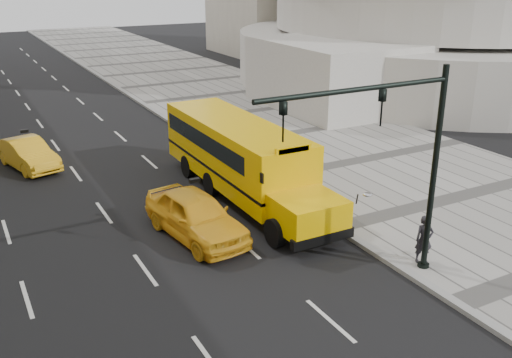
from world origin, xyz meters
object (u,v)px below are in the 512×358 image
taxi_near (196,215)px  taxi_far (28,154)px  pedestrian (424,239)px  traffic_signal (400,152)px  school_bus (239,153)px

taxi_near → taxi_far: bearing=103.3°
taxi_near → taxi_far: taxi_near is taller
pedestrian → traffic_signal: 3.56m
taxi_near → traffic_signal: size_ratio=0.75×
traffic_signal → taxi_far: bearing=116.3°
school_bus → traffic_signal: bearing=-85.4°
pedestrian → traffic_signal: size_ratio=0.24×
taxi_near → pedestrian: bearing=-52.4°
taxi_far → pedestrian: bearing=-74.1°
school_bus → traffic_signal: traffic_signal is taller
taxi_far → pedestrian: size_ratio=2.73×
traffic_signal → taxi_near: bearing=124.6°
pedestrian → traffic_signal: (-1.59, -0.26, 3.17)m
taxi_near → traffic_signal: traffic_signal is taller
taxi_near → traffic_signal: 7.53m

